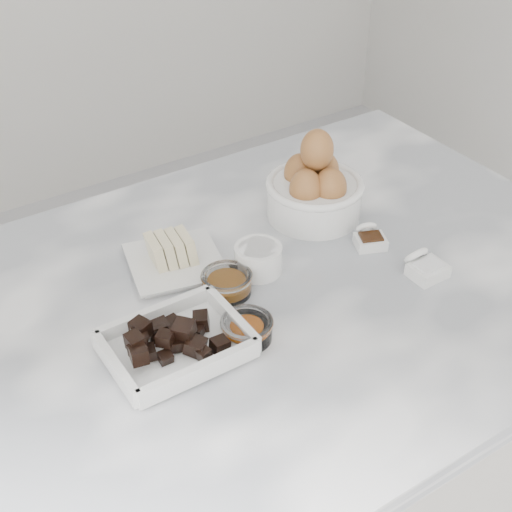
{
  "coord_description": "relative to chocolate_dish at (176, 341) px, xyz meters",
  "views": [
    {
      "loc": [
        -0.47,
        -0.72,
        1.64
      ],
      "look_at": [
        0.02,
        0.03,
        0.98
      ],
      "focal_mm": 50.0,
      "sensor_mm": 36.0,
      "label": 1
    }
  ],
  "objects": [
    {
      "name": "egg_bowl",
      "position": [
        0.37,
        0.18,
        0.03
      ],
      "size": [
        0.17,
        0.17,
        0.17
      ],
      "color": "white",
      "rests_on": "marble_slab"
    },
    {
      "name": "salt_spoon",
      "position": [
        0.42,
        -0.06,
        -0.01
      ],
      "size": [
        0.06,
        0.07,
        0.04
      ],
      "color": "white",
      "rests_on": "marble_slab"
    },
    {
      "name": "sugar_ramekin",
      "position": [
        0.2,
        0.1,
        0.0
      ],
      "size": [
        0.08,
        0.08,
        0.05
      ],
      "color": "white",
      "rests_on": "marble_slab"
    },
    {
      "name": "chocolate_dish",
      "position": [
        0.0,
        0.0,
        0.0
      ],
      "size": [
        0.19,
        0.15,
        0.05
      ],
      "color": "white",
      "rests_on": "marble_slab"
    },
    {
      "name": "vanilla_spoon",
      "position": [
        0.4,
        0.06,
        -0.01
      ],
      "size": [
        0.06,
        0.07,
        0.04
      ],
      "color": "white",
      "rests_on": "marble_slab"
    },
    {
      "name": "honey_bowl",
      "position": [
        0.13,
        0.08,
        -0.0
      ],
      "size": [
        0.08,
        0.08,
        0.04
      ],
      "color": "white",
      "rests_on": "marble_slab"
    },
    {
      "name": "marble_slab",
      "position": [
        0.17,
        0.06,
        -0.04
      ],
      "size": [
        1.2,
        0.8,
        0.04
      ],
      "primitive_type": "cube",
      "color": "white",
      "rests_on": "cabinet"
    },
    {
      "name": "butter_plate",
      "position": [
        0.09,
        0.18,
        -0.0
      ],
      "size": [
        0.18,
        0.18,
        0.06
      ],
      "color": "white",
      "rests_on": "marble_slab"
    },
    {
      "name": "cabinet",
      "position": [
        0.17,
        0.06,
        -0.51
      ],
      "size": [
        1.1,
        0.7,
        0.9
      ],
      "primitive_type": "cube",
      "color": "beige",
      "rests_on": "ground"
    },
    {
      "name": "zest_bowl",
      "position": [
        0.1,
        -0.03,
        -0.0
      ],
      "size": [
        0.08,
        0.08,
        0.03
      ],
      "color": "white",
      "rests_on": "marble_slab"
    }
  ]
}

